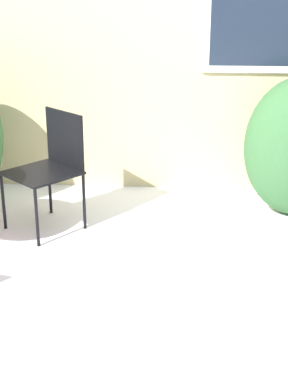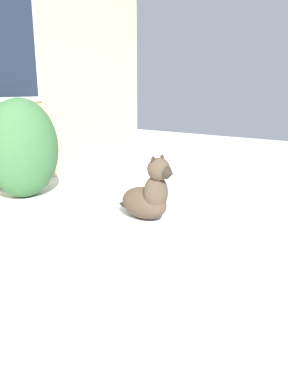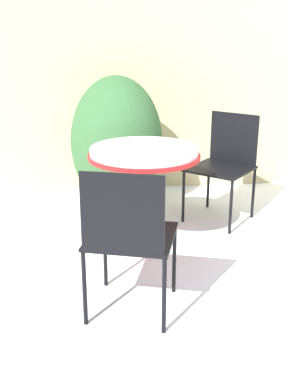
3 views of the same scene
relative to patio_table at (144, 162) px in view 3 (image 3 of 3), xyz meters
name	(u,v)px [view 3 (image 3 of 3)]	position (x,y,z in m)	size (l,w,h in m)	color
house_wall	(288,43)	(1.59, 1.48, 0.79)	(8.00, 0.10, 2.87)	#D1BC84
shrub_left	(117,143)	(-0.16, 0.93, -0.07)	(0.83, 0.81, 1.20)	#386638
patio_table	(144,162)	(0.00, 0.00, 0.00)	(0.82, 0.82, 0.77)	black
patio_chair_near_table	(225,161)	(0.75, 0.53, -0.16)	(0.68, 0.68, 0.90)	black
patio_chair_far_side	(129,234)	(-0.18, -0.93, -0.16)	(0.59, 0.59, 0.90)	black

